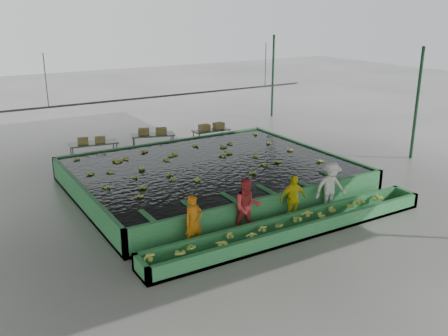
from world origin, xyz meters
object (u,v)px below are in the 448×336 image
worker_d (330,187)px  packing_table_mid (153,143)px  sorting_trough (294,227)px  worker_b (247,207)px  packing_table_right (211,138)px  flotation_tank (211,175)px  box_stack_mid (153,134)px  worker_c (293,199)px  worker_a (194,222)px  box_stack_right (212,129)px  packing_table_left (94,153)px  box_stack_left (92,143)px

worker_d → packing_table_mid: (-2.20, 9.69, -0.42)m
sorting_trough → worker_d: (2.15, 0.80, 0.63)m
worker_b → packing_table_right: size_ratio=0.96×
flotation_tank → box_stack_mid: box_stack_mid is taller
sorting_trough → worker_c: 1.12m
sorting_trough → worker_b: (-1.18, 0.80, 0.63)m
worker_c → box_stack_mid: bearing=101.1°
flotation_tank → worker_a: (-3.00, -4.30, 0.35)m
flotation_tank → packing_table_mid: (-0.05, 5.39, 0.01)m
worker_c → worker_d: worker_d is taller
worker_b → box_stack_right: size_ratio=1.33×
sorting_trough → packing_table_right: (2.90, 10.10, 0.17)m
worker_a → worker_d: (5.15, 0.00, 0.08)m
packing_table_left → box_stack_mid: 2.93m
flotation_tank → packing_table_right: bearing=59.9°
flotation_tank → worker_b: worker_b is taller
worker_c → box_stack_left: size_ratio=1.35×
packing_table_left → box_stack_mid: bearing=4.0°
packing_table_mid → box_stack_right: box_stack_right is taller
packing_table_right → box_stack_left: bearing=178.6°
packing_table_right → packing_table_mid: bearing=172.5°
packing_table_mid → box_stack_left: box_stack_left is taller
sorting_trough → worker_d: worker_d is taller
worker_b → packing_table_mid: size_ratio=0.88×
sorting_trough → packing_table_mid: packing_table_mid is taller
worker_b → box_stack_right: (4.12, 9.35, -0.04)m
sorting_trough → packing_table_left: bearing=105.9°
flotation_tank → worker_a: 5.25m
worker_b → box_stack_left: 9.63m
worker_c → box_stack_right: (2.38, 9.35, 0.05)m
worker_c → box_stack_left: 10.11m
packing_table_left → box_stack_right: bearing=-1.4°
sorting_trough → worker_d: 2.38m
flotation_tank → worker_d: worker_d is taller
box_stack_right → worker_a: bearing=-122.4°
flotation_tank → box_stack_mid: bearing=90.5°
box_stack_left → box_stack_mid: box_stack_left is taller
flotation_tank → worker_c: bearing=-82.5°
worker_b → packing_table_left: size_ratio=0.85×
worker_d → box_stack_left: (-5.18, 9.45, 0.07)m
packing_table_right → worker_b: bearing=-113.7°
worker_b → worker_c: size_ratio=1.12×
flotation_tank → sorting_trough: size_ratio=1.00×
sorting_trough → packing_table_mid: size_ratio=4.99×
worker_c → worker_d: 1.59m
worker_a → worker_c: bearing=-7.4°
packing_table_left → packing_table_right: packing_table_left is taller
worker_a → box_stack_right: 11.08m
box_stack_left → worker_c: bearing=-69.2°
sorting_trough → packing_table_left: size_ratio=4.80×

